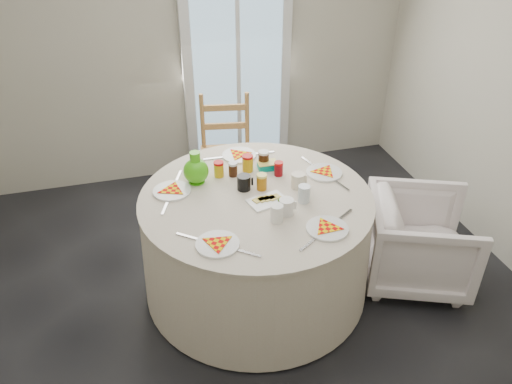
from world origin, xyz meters
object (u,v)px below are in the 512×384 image
object	(u,v)px
table	(256,244)
armchair	(421,234)
wooden_chair	(227,158)
green_pitcher	(196,169)

from	to	relation	value
table	armchair	size ratio (longest dim) A/B	2.16
table	armchair	world-z (taller)	table
armchair	wooden_chair	bearing A→B (deg)	62.51
armchair	green_pitcher	world-z (taller)	green_pitcher
table	wooden_chair	xyz separation A→B (m)	(0.04, 1.08, 0.09)
wooden_chair	green_pitcher	size ratio (longest dim) A/B	4.52
wooden_chair	armchair	distance (m)	1.71
table	wooden_chair	size ratio (longest dim) A/B	1.57
table	armchair	bearing A→B (deg)	-10.91
table	green_pitcher	size ratio (longest dim) A/B	7.08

